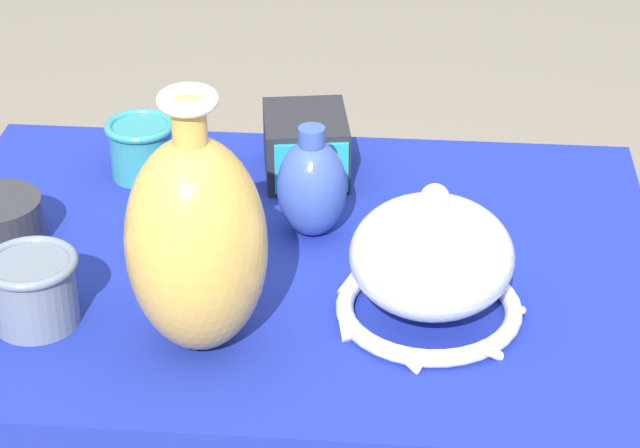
{
  "coord_description": "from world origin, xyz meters",
  "views": [
    {
      "loc": [
        0.16,
        -1.39,
        1.59
      ],
      "look_at": [
        0.05,
        -0.12,
        0.83
      ],
      "focal_mm": 70.0,
      "sensor_mm": 36.0,
      "label": 1
    }
  ],
  "objects_px": {
    "mosaic_tile_box": "(308,146)",
    "cup_wide_teal": "(141,147)",
    "cup_wide_slate": "(33,288)",
    "vase_tall_bulbous": "(196,243)",
    "jar_round_cobalt": "(312,187)",
    "vase_dome_bell": "(431,265)"
  },
  "relations": [
    {
      "from": "mosaic_tile_box",
      "to": "cup_wide_teal",
      "type": "relative_size",
      "value": 1.56
    },
    {
      "from": "cup_wide_teal",
      "to": "jar_round_cobalt",
      "type": "height_order",
      "value": "jar_round_cobalt"
    },
    {
      "from": "vase_dome_bell",
      "to": "vase_tall_bulbous",
      "type": "bearing_deg",
      "value": -164.01
    },
    {
      "from": "jar_round_cobalt",
      "to": "vase_tall_bulbous",
      "type": "bearing_deg",
      "value": -112.53
    },
    {
      "from": "jar_round_cobalt",
      "to": "cup_wide_slate",
      "type": "relative_size",
      "value": 1.37
    },
    {
      "from": "vase_tall_bulbous",
      "to": "cup_wide_teal",
      "type": "bearing_deg",
      "value": 110.9
    },
    {
      "from": "vase_tall_bulbous",
      "to": "vase_dome_bell",
      "type": "distance_m",
      "value": 0.29
    },
    {
      "from": "vase_tall_bulbous",
      "to": "vase_dome_bell",
      "type": "xyz_separation_m",
      "value": [
        0.27,
        0.08,
        -0.07
      ]
    },
    {
      "from": "vase_tall_bulbous",
      "to": "vase_dome_bell",
      "type": "height_order",
      "value": "vase_tall_bulbous"
    },
    {
      "from": "vase_dome_bell",
      "to": "cup_wide_slate",
      "type": "distance_m",
      "value": 0.48
    },
    {
      "from": "vase_tall_bulbous",
      "to": "jar_round_cobalt",
      "type": "bearing_deg",
      "value": 67.47
    },
    {
      "from": "vase_dome_bell",
      "to": "mosaic_tile_box",
      "type": "bearing_deg",
      "value": 117.25
    },
    {
      "from": "vase_tall_bulbous",
      "to": "cup_wide_teal",
      "type": "distance_m",
      "value": 0.44
    },
    {
      "from": "cup_wide_slate",
      "to": "vase_tall_bulbous",
      "type": "bearing_deg",
      "value": -6.62
    },
    {
      "from": "cup_wide_teal",
      "to": "cup_wide_slate",
      "type": "height_order",
      "value": "cup_wide_slate"
    },
    {
      "from": "mosaic_tile_box",
      "to": "cup_wide_teal",
      "type": "distance_m",
      "value": 0.24
    },
    {
      "from": "vase_tall_bulbous",
      "to": "cup_wide_slate",
      "type": "distance_m",
      "value": 0.23
    },
    {
      "from": "cup_wide_teal",
      "to": "jar_round_cobalt",
      "type": "relative_size",
      "value": 0.65
    },
    {
      "from": "cup_wide_teal",
      "to": "cup_wide_slate",
      "type": "bearing_deg",
      "value": -97.78
    },
    {
      "from": "vase_dome_bell",
      "to": "cup_wide_teal",
      "type": "height_order",
      "value": "vase_dome_bell"
    },
    {
      "from": "vase_dome_bell",
      "to": "cup_wide_teal",
      "type": "relative_size",
      "value": 2.36
    },
    {
      "from": "cup_wide_teal",
      "to": "cup_wide_slate",
      "type": "distance_m",
      "value": 0.39
    }
  ]
}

